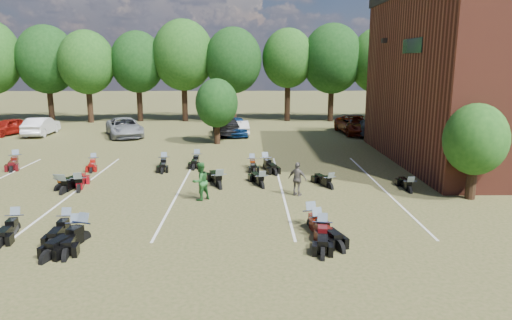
{
  "coord_description": "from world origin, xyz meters",
  "views": [
    {
      "loc": [
        0.37,
        -18.86,
        6.14
      ],
      "look_at": [
        0.76,
        4.0,
        1.2
      ],
      "focal_mm": 32.0,
      "sensor_mm": 36.0,
      "label": 1
    }
  ],
  "objects_px": {
    "person_green": "(200,181)",
    "motorcycle_0": "(16,231)",
    "motorcycle_7": "(79,191)",
    "motorcycle_14": "(16,166)",
    "person_grey": "(298,179)",
    "car_4": "(236,126)",
    "car_0": "(8,127)",
    "motorcycle_3": "(83,240)"
  },
  "relations": [
    {
      "from": "car_4",
      "to": "motorcycle_7",
      "type": "height_order",
      "value": "car_4"
    },
    {
      "from": "motorcycle_0",
      "to": "motorcycle_14",
      "type": "xyz_separation_m",
      "value": [
        -5.39,
        10.94,
        0.0
      ]
    },
    {
      "from": "car_4",
      "to": "person_green",
      "type": "distance_m",
      "value": 18.59
    },
    {
      "from": "person_grey",
      "to": "motorcycle_0",
      "type": "xyz_separation_m",
      "value": [
        -10.92,
        -4.34,
        -0.8
      ]
    },
    {
      "from": "person_grey",
      "to": "motorcycle_14",
      "type": "xyz_separation_m",
      "value": [
        -16.31,
        6.59,
        -0.8
      ]
    },
    {
      "from": "motorcycle_3",
      "to": "motorcycle_7",
      "type": "xyz_separation_m",
      "value": [
        -2.4,
        6.26,
        0.0
      ]
    },
    {
      "from": "person_green",
      "to": "motorcycle_14",
      "type": "height_order",
      "value": "person_green"
    },
    {
      "from": "car_0",
      "to": "car_4",
      "type": "relative_size",
      "value": 0.91
    },
    {
      "from": "car_0",
      "to": "person_grey",
      "type": "height_order",
      "value": "person_grey"
    },
    {
      "from": "person_green",
      "to": "motorcycle_0",
      "type": "distance_m",
      "value": 7.53
    },
    {
      "from": "person_grey",
      "to": "motorcycle_14",
      "type": "distance_m",
      "value": 17.61
    },
    {
      "from": "motorcycle_7",
      "to": "motorcycle_0",
      "type": "bearing_deg",
      "value": 72.47
    },
    {
      "from": "motorcycle_3",
      "to": "motorcycle_14",
      "type": "relative_size",
      "value": 1.03
    },
    {
      "from": "person_green",
      "to": "motorcycle_3",
      "type": "distance_m",
      "value": 6.05
    },
    {
      "from": "car_0",
      "to": "car_4",
      "type": "height_order",
      "value": "car_4"
    },
    {
      "from": "person_green",
      "to": "motorcycle_3",
      "type": "relative_size",
      "value": 0.71
    },
    {
      "from": "person_green",
      "to": "motorcycle_3",
      "type": "xyz_separation_m",
      "value": [
        -3.64,
        -4.75,
        -0.87
      ]
    },
    {
      "from": "car_4",
      "to": "person_green",
      "type": "height_order",
      "value": "person_green"
    },
    {
      "from": "motorcycle_0",
      "to": "motorcycle_3",
      "type": "bearing_deg",
      "value": -27.69
    },
    {
      "from": "car_0",
      "to": "motorcycle_7",
      "type": "height_order",
      "value": "car_0"
    },
    {
      "from": "car_4",
      "to": "person_grey",
      "type": "relative_size",
      "value": 2.86
    },
    {
      "from": "person_green",
      "to": "motorcycle_7",
      "type": "distance_m",
      "value": 6.29
    },
    {
      "from": "car_0",
      "to": "motorcycle_3",
      "type": "distance_m",
      "value": 27.98
    },
    {
      "from": "car_4",
      "to": "motorcycle_14",
      "type": "height_order",
      "value": "car_4"
    },
    {
      "from": "motorcycle_0",
      "to": "motorcycle_7",
      "type": "relative_size",
      "value": 0.91
    },
    {
      "from": "person_green",
      "to": "car_0",
      "type": "bearing_deg",
      "value": -88.39
    },
    {
      "from": "motorcycle_7",
      "to": "motorcycle_14",
      "type": "height_order",
      "value": "motorcycle_7"
    },
    {
      "from": "motorcycle_14",
      "to": "motorcycle_3",
      "type": "bearing_deg",
      "value": -73.46
    },
    {
      "from": "motorcycle_3",
      "to": "person_green",
      "type": "bearing_deg",
      "value": 70.37
    },
    {
      "from": "motorcycle_3",
      "to": "motorcycle_7",
      "type": "relative_size",
      "value": 1.02
    },
    {
      "from": "motorcycle_0",
      "to": "car_0",
      "type": "bearing_deg",
      "value": 109.43
    },
    {
      "from": "car_4",
      "to": "motorcycle_0",
      "type": "bearing_deg",
      "value": -114.75
    },
    {
      "from": "car_0",
      "to": "motorcycle_7",
      "type": "relative_size",
      "value": 1.73
    },
    {
      "from": "car_4",
      "to": "motorcycle_3",
      "type": "bearing_deg",
      "value": -107.49
    },
    {
      "from": "car_0",
      "to": "motorcycle_0",
      "type": "bearing_deg",
      "value": -39.88
    },
    {
      "from": "motorcycle_7",
      "to": "motorcycle_14",
      "type": "bearing_deg",
      "value": -57.24
    },
    {
      "from": "person_green",
      "to": "person_grey",
      "type": "bearing_deg",
      "value": 145.39
    },
    {
      "from": "car_0",
      "to": "motorcycle_14",
      "type": "relative_size",
      "value": 1.74
    },
    {
      "from": "person_grey",
      "to": "motorcycle_0",
      "type": "distance_m",
      "value": 11.78
    },
    {
      "from": "person_grey",
      "to": "motorcycle_7",
      "type": "bearing_deg",
      "value": 29.08
    },
    {
      "from": "car_4",
      "to": "motorcycle_14",
      "type": "relative_size",
      "value": 1.92
    },
    {
      "from": "person_grey",
      "to": "person_green",
      "type": "bearing_deg",
      "value": 41.68
    }
  ]
}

